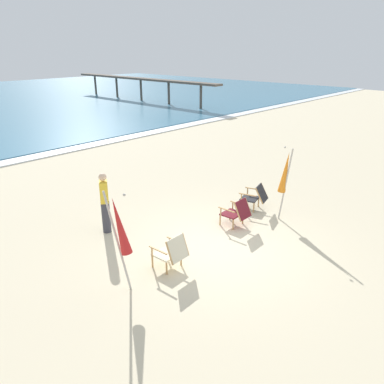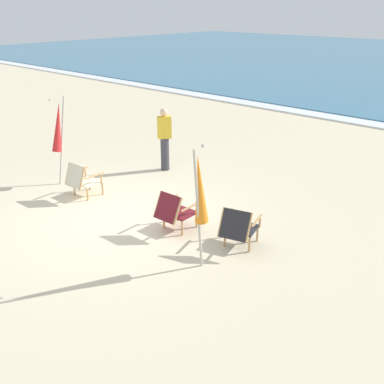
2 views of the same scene
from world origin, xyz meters
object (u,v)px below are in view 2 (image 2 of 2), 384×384
(beach_chair_front_left, at_px, (82,179))
(umbrella_furled_orange, at_px, (200,191))
(beach_chair_back_left, at_px, (175,210))
(beach_chair_far_center, at_px, (239,227))
(umbrella_furled_red, at_px, (58,128))
(person_near_chairs, at_px, (165,139))

(beach_chair_front_left, relative_size, umbrella_furled_orange, 0.38)
(beach_chair_back_left, distance_m, beach_chair_far_center, 1.33)
(umbrella_furled_orange, bearing_deg, beach_chair_front_left, 173.15)
(beach_chair_front_left, height_order, umbrella_furled_red, umbrella_furled_red)
(umbrella_furled_red, height_order, person_near_chairs, umbrella_furled_red)
(beach_chair_back_left, height_order, umbrella_furled_orange, umbrella_furled_orange)
(beach_chair_back_left, bearing_deg, person_near_chairs, 138.14)
(beach_chair_back_left, relative_size, umbrella_furled_red, 0.38)
(beach_chair_far_center, distance_m, umbrella_furled_orange, 1.36)
(beach_chair_front_left, distance_m, beach_chair_far_center, 4.00)
(umbrella_furled_red, xyz_separation_m, person_near_chairs, (1.22, 2.29, -0.52))
(beach_chair_back_left, xyz_separation_m, umbrella_furled_red, (-3.80, 0.03, 0.93))
(umbrella_furled_red, bearing_deg, beach_chair_front_left, -11.91)
(beach_chair_back_left, relative_size, beach_chair_far_center, 0.91)
(beach_chair_back_left, distance_m, beach_chair_front_left, 2.68)
(beach_chair_far_center, relative_size, umbrella_furled_red, 0.42)
(beach_chair_back_left, distance_m, umbrella_furled_red, 3.92)
(beach_chair_back_left, bearing_deg, umbrella_furled_orange, -29.18)
(beach_chair_front_left, bearing_deg, umbrella_furled_orange, -6.85)
(beach_chair_back_left, relative_size, person_near_chairs, 0.49)
(umbrella_furled_orange, distance_m, umbrella_furled_red, 5.07)
(beach_chair_back_left, height_order, umbrella_furled_red, umbrella_furled_red)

